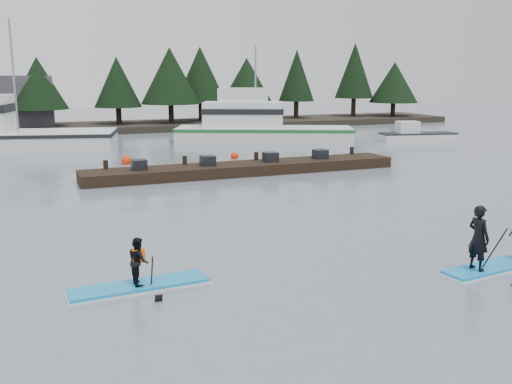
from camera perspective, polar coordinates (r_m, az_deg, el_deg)
name	(u,v)px	position (r m, az deg, el deg)	size (l,w,h in m)	color
ground	(342,277)	(15.09, 8.59, -8.43)	(160.00, 160.00, 0.00)	slate
far_shore	(112,127)	(54.87, -14.20, 6.31)	(70.00, 8.00, 0.60)	#2D281E
treeline	(112,130)	(54.89, -14.19, 5.99)	(60.00, 4.00, 8.00)	black
fishing_boat_medium	(259,133)	(44.92, 0.31, 5.88)	(14.01, 9.09, 8.22)	white
skiff	(418,137)	(46.11, 15.85, 5.30)	(5.81, 1.74, 0.68)	white
floating_dock	(244,168)	(30.00, -1.17, 2.37)	(16.80, 2.24, 0.56)	black
buoy_c	(284,143)	(43.78, 2.82, 4.96)	(0.54, 0.54, 0.54)	red
buoy_d	(235,159)	(35.48, -2.15, 3.37)	(0.51, 0.51, 0.51)	red
buoy_b	(127,164)	(34.17, -12.80, 2.76)	(0.63, 0.63, 0.63)	red
paddleboard_solo	(139,274)	(14.34, -11.62, -8.05)	(3.44, 1.15, 1.78)	#1691D4
paddleboard_duo	(495,247)	(16.57, 22.79, -5.10)	(3.48, 1.37, 2.33)	#178FDA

